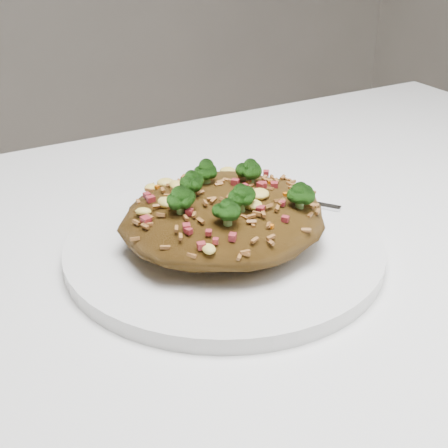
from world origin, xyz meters
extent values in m
cube|color=white|center=(0.00, 0.00, 0.73)|extent=(1.20, 0.80, 0.04)
cylinder|color=olive|center=(0.54, 0.34, 0.35)|extent=(0.06, 0.06, 0.71)
cylinder|color=white|center=(0.05, 0.06, 0.76)|extent=(0.27, 0.27, 0.01)
ellipsoid|color=brown|center=(0.05, 0.06, 0.79)|extent=(0.18, 0.16, 0.04)
ellipsoid|color=#113C08|center=(0.05, 0.09, 0.82)|extent=(0.02, 0.02, 0.02)
ellipsoid|color=#113C08|center=(0.10, 0.03, 0.81)|extent=(0.02, 0.02, 0.02)
ellipsoid|color=#113C08|center=(0.08, 0.08, 0.82)|extent=(0.02, 0.02, 0.02)
ellipsoid|color=#113C08|center=(0.00, 0.06, 0.82)|extent=(0.02, 0.02, 0.02)
ellipsoid|color=#113C08|center=(0.03, 0.02, 0.82)|extent=(0.02, 0.02, 0.02)
ellipsoid|color=#113C08|center=(0.05, 0.03, 0.82)|extent=(0.02, 0.02, 0.02)
ellipsoid|color=#113C08|center=(0.03, 0.08, 0.82)|extent=(0.02, 0.02, 0.02)
cube|color=silver|center=(0.15, 0.09, 0.77)|extent=(0.07, 0.08, 0.00)
cube|color=silver|center=(0.09, 0.16, 0.77)|extent=(0.04, 0.04, 0.00)
camera|label=1|loc=(-0.18, -0.34, 1.03)|focal=50.00mm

